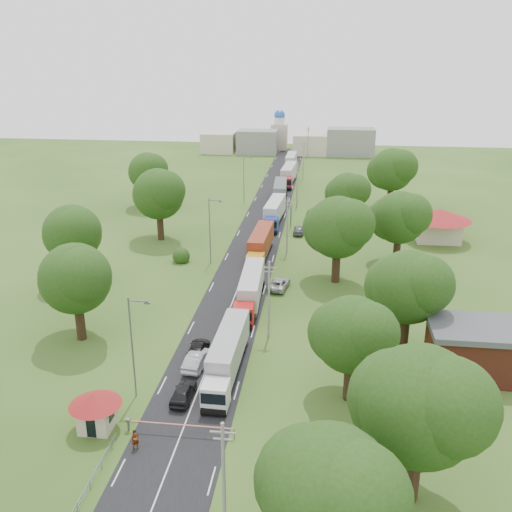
% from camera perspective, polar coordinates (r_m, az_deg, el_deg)
% --- Properties ---
extents(ground, '(260.00, 260.00, 0.00)m').
position_cam_1_polar(ground, '(71.17, -2.58, -5.16)').
color(ground, '#314E1A').
rests_on(ground, ground).
extents(road, '(8.00, 200.00, 0.04)m').
position_cam_1_polar(road, '(89.45, -0.47, 0.26)').
color(road, black).
rests_on(road, ground).
extents(boom_barrier, '(9.22, 0.35, 1.18)m').
position_cam_1_polar(boom_barrier, '(49.97, -9.13, -16.30)').
color(boom_barrier, slate).
rests_on(boom_barrier, ground).
extents(guard_booth, '(4.40, 4.40, 3.45)m').
position_cam_1_polar(guard_booth, '(51.02, -15.74, -14.28)').
color(guard_booth, beige).
rests_on(guard_booth, ground).
extents(info_sign, '(0.12, 3.10, 4.10)m').
position_cam_1_polar(info_sign, '(102.32, 3.53, 4.55)').
color(info_sign, slate).
rests_on(info_sign, ground).
extents(pole_0, '(1.60, 0.24, 9.00)m').
position_cam_1_polar(pole_0, '(38.69, -3.24, -21.48)').
color(pole_0, gray).
rests_on(pole_0, ground).
extents(pole_1, '(1.60, 0.24, 9.00)m').
position_cam_1_polar(pole_1, '(62.23, 1.30, -4.26)').
color(pole_1, gray).
rests_on(pole_1, ground).
extents(pole_2, '(1.60, 0.24, 9.00)m').
position_cam_1_polar(pole_2, '(88.41, 3.15, 3.19)').
color(pole_2, gray).
rests_on(pole_2, ground).
extents(pole_3, '(1.60, 0.24, 9.00)m').
position_cam_1_polar(pole_3, '(115.45, 4.15, 7.19)').
color(pole_3, gray).
rests_on(pole_3, ground).
extents(pole_4, '(1.60, 0.24, 9.00)m').
position_cam_1_polar(pole_4, '(142.86, 4.78, 9.67)').
color(pole_4, gray).
rests_on(pole_4, ground).
extents(pole_5, '(1.60, 0.24, 9.00)m').
position_cam_1_polar(pole_5, '(170.46, 5.21, 11.35)').
color(pole_5, gray).
rests_on(pole_5, ground).
extents(lamp_0, '(2.03, 0.22, 10.00)m').
position_cam_1_polar(lamp_0, '(52.62, -12.15, -8.50)').
color(lamp_0, slate).
rests_on(lamp_0, ground).
extents(lamp_1, '(2.03, 0.22, 10.00)m').
position_cam_1_polar(lamp_1, '(83.87, -4.55, 2.83)').
color(lamp_1, slate).
rests_on(lamp_1, ground).
extents(lamp_2, '(2.03, 0.22, 10.00)m').
position_cam_1_polar(lamp_2, '(117.25, -1.16, 7.88)').
color(lamp_2, slate).
rests_on(lamp_2, ground).
extents(tree_0, '(8.80, 8.80, 11.07)m').
position_cam_1_polar(tree_0, '(34.48, 7.29, -22.18)').
color(tree_0, '#382616').
rests_on(tree_0, ground).
extents(tree_1, '(9.60, 9.60, 12.05)m').
position_cam_1_polar(tree_1, '(41.00, 16.04, -14.05)').
color(tree_1, '#382616').
rests_on(tree_1, ground).
extents(tree_2, '(8.00, 8.00, 10.10)m').
position_cam_1_polar(tree_2, '(51.46, 9.59, -7.69)').
color(tree_2, '#382616').
rests_on(tree_2, ground).
extents(tree_3, '(8.80, 8.80, 11.07)m').
position_cam_1_polar(tree_3, '(60.85, 14.96, -2.95)').
color(tree_3, '#382616').
rests_on(tree_3, ground).
extents(tree_4, '(9.60, 9.60, 12.05)m').
position_cam_1_polar(tree_4, '(76.97, 8.19, 2.90)').
color(tree_4, '#382616').
rests_on(tree_4, ground).
extents(tree_5, '(8.80, 8.80, 11.07)m').
position_cam_1_polar(tree_5, '(85.49, 14.16, 3.78)').
color(tree_5, '#382616').
rests_on(tree_5, ground).
extents(tree_6, '(8.00, 8.00, 10.10)m').
position_cam_1_polar(tree_6, '(101.46, 9.13, 6.30)').
color(tree_6, '#382616').
rests_on(tree_6, ground).
extents(tree_7, '(9.60, 9.60, 12.05)m').
position_cam_1_polar(tree_7, '(116.51, 13.44, 8.42)').
color(tree_7, '#382616').
rests_on(tree_7, ground).
extents(tree_10, '(8.80, 8.80, 11.07)m').
position_cam_1_polar(tree_10, '(63.92, -17.59, -2.10)').
color(tree_10, '#382616').
rests_on(tree_10, ground).
extents(tree_11, '(8.80, 8.80, 11.07)m').
position_cam_1_polar(tree_11, '(79.57, -17.87, 2.21)').
color(tree_11, '#382616').
rests_on(tree_11, ground).
extents(tree_12, '(9.60, 9.60, 12.05)m').
position_cam_1_polar(tree_12, '(95.33, -9.71, 6.16)').
color(tree_12, '#382616').
rests_on(tree_12, ground).
extents(tree_13, '(8.80, 8.80, 11.07)m').
position_cam_1_polar(tree_13, '(116.42, -10.74, 8.29)').
color(tree_13, '#382616').
rests_on(tree_13, ground).
extents(house_brick, '(8.60, 6.60, 5.20)m').
position_cam_1_polar(house_brick, '(60.28, 20.78, -8.69)').
color(house_brick, maroon).
rests_on(house_brick, ground).
extents(house_cream, '(10.08, 10.08, 5.80)m').
position_cam_1_polar(house_cream, '(98.99, 17.84, 3.46)').
color(house_cream, beige).
rests_on(house_cream, ground).
extents(distant_town, '(52.00, 8.00, 8.00)m').
position_cam_1_polar(distant_town, '(175.80, 3.67, 11.26)').
color(distant_town, gray).
rests_on(distant_town, ground).
extents(church, '(5.00, 5.00, 12.30)m').
position_cam_1_polar(church, '(183.75, 2.35, 12.27)').
color(church, beige).
rests_on(church, ground).
extents(truck_0, '(2.59, 14.12, 3.91)m').
position_cam_1_polar(truck_0, '(56.68, -2.90, -9.85)').
color(truck_0, white).
rests_on(truck_0, ground).
extents(truck_1, '(2.83, 14.11, 3.90)m').
position_cam_1_polar(truck_1, '(71.04, -0.55, -3.36)').
color(truck_1, red).
rests_on(truck_1, ground).
extents(truck_2, '(2.89, 14.44, 4.00)m').
position_cam_1_polar(truck_2, '(86.92, 0.43, 1.14)').
color(truck_2, '#C28816').
rests_on(truck_2, ground).
extents(truck_3, '(3.18, 14.45, 3.99)m').
position_cam_1_polar(truck_3, '(104.63, 1.84, 4.43)').
color(truck_3, navy).
rests_on(truck_3, ground).
extents(truck_4, '(3.05, 14.43, 3.99)m').
position_cam_1_polar(truck_4, '(119.30, 2.39, 6.38)').
color(truck_4, silver).
rests_on(truck_4, ground).
extents(truck_5, '(3.19, 15.03, 4.15)m').
position_cam_1_polar(truck_5, '(136.30, 3.27, 8.14)').
color(truck_5, '#B11B30').
rests_on(truck_5, ground).
extents(truck_6, '(2.50, 13.78, 3.82)m').
position_cam_1_polar(truck_6, '(153.06, 3.50, 9.39)').
color(truck_6, '#26672A').
rests_on(truck_6, ground).
extents(car_lane_front, '(1.90, 4.43, 1.49)m').
position_cam_1_polar(car_lane_front, '(53.91, -7.28, -13.38)').
color(car_lane_front, black).
rests_on(car_lane_front, ground).
extents(car_lane_mid, '(2.28, 5.03, 1.60)m').
position_cam_1_polar(car_lane_mid, '(58.63, -5.90, -10.27)').
color(car_lane_mid, '#A2A5AB').
rests_on(car_lane_mid, ground).
extents(car_lane_rear, '(2.01, 4.68, 1.34)m').
position_cam_1_polar(car_lane_rear, '(60.88, -5.81, -9.19)').
color(car_lane_rear, black).
rests_on(car_lane_rear, ground).
extents(car_verge_near, '(3.03, 5.21, 1.37)m').
position_cam_1_polar(car_verge_near, '(76.30, 2.32, -2.80)').
color(car_verge_near, '#B0B0B0').
rests_on(car_verge_near, ground).
extents(car_verge_far, '(1.99, 4.58, 1.54)m').
position_cam_1_polar(car_verge_far, '(98.96, 4.32, 2.64)').
color(car_verge_far, '#575A5F').
rests_on(car_verge_far, ground).
extents(pedestrian_near, '(0.75, 0.70, 1.72)m').
position_cam_1_polar(pedestrian_near, '(48.81, -11.98, -17.56)').
color(pedestrian_near, gray).
rests_on(pedestrian_near, ground).
extents(pedestrian_booth, '(0.94, 0.97, 1.57)m').
position_cam_1_polar(pedestrian_booth, '(50.81, -15.26, -16.28)').
color(pedestrian_booth, gray).
rests_on(pedestrian_booth, ground).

